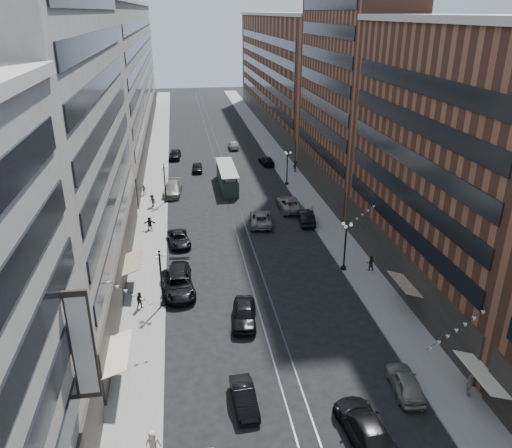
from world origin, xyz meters
TOP-DOWN VIEW (x-y plane):
  - ground at (0.00, 60.00)m, footprint 220.00×220.00m
  - sidewalk_west at (-11.00, 70.00)m, footprint 4.00×180.00m
  - sidewalk_east at (11.00, 70.00)m, footprint 4.00×180.00m
  - rail_west at (-0.70, 70.00)m, footprint 0.12×180.00m
  - rail_east at (0.70, 70.00)m, footprint 0.12×180.00m
  - building_west_mid at (-17.00, 33.00)m, footprint 8.00×36.00m
  - building_west_far at (-17.00, 96.00)m, footprint 8.00×90.00m
  - building_east_mid at (17.00, 28.00)m, footprint 8.00×30.00m
  - building_east_tower at (17.00, 56.00)m, footprint 8.00×26.00m
  - building_east_far at (17.00, 105.00)m, footprint 8.00×72.00m
  - lamppost_sw_far at (-9.20, 28.00)m, footprint 1.03×1.14m
  - lamppost_sw_mid at (-9.20, 55.00)m, footprint 1.03×1.14m
  - lamppost_se_far at (9.20, 32.00)m, footprint 1.03×1.14m
  - lamppost_se_mid at (9.20, 60.00)m, footprint 1.03×1.14m
  - streetcar at (0.00, 60.65)m, footprint 2.51×11.32m
  - car_2 at (-7.77, 30.18)m, footprint 3.39×6.40m
  - car_4 at (7.89, 14.08)m, footprint 2.29×4.71m
  - car_5 at (-3.55, 14.44)m, footprint 1.69×4.30m
  - car_6 at (3.56, 10.51)m, footprint 2.93×6.16m
  - pedestrian_1 at (-9.50, 10.99)m, footprint 0.95×0.57m
  - pedestrian_2 at (-11.18, 27.66)m, footprint 0.88×0.62m
  - pedestrian_4 at (11.98, 12.87)m, footprint 0.86×1.13m
  - car_7 at (-7.58, 41.05)m, footprint 2.90×5.17m
  - car_8 at (-8.29, 58.37)m, footprint 3.12×6.37m
  - car_9 at (-7.84, 78.00)m, footprint 2.45×5.18m
  - car_10 at (8.40, 44.96)m, footprint 2.17×5.20m
  - car_11 at (7.38, 49.83)m, footprint 2.92×6.18m
  - car_12 at (8.07, 71.71)m, footprint 2.43×5.06m
  - car_13 at (-4.17, 69.35)m, footprint 1.87×4.23m
  - car_14 at (3.53, 83.40)m, footprint 1.70×4.40m
  - pedestrian_5 at (-11.06, 45.61)m, footprint 1.52×0.54m
  - pedestrian_6 at (-12.36, 58.52)m, footprint 1.00×0.71m
  - pedestrian_7 at (11.82, 31.40)m, footprint 0.85×0.53m
  - pedestrian_8 at (9.50, 46.24)m, footprint 0.76×0.63m
  - pedestrian_9 at (11.99, 66.22)m, footprint 1.26×0.85m
  - car_extra_0 at (2.72, 45.41)m, footprint 3.38×6.17m
  - car_extra_1 at (-2.23, 24.26)m, footprint 2.71×5.34m
  - car_extra_2 at (-7.88, 31.39)m, footprint 3.08×6.24m
  - pedestrian_extra_0 at (-11.01, 53.43)m, footprint 1.13×1.10m

SIDE VIEW (x-z plane):
  - ground at x=0.00m, z-range 0.00..0.00m
  - rail_west at x=-0.70m, z-range 0.00..0.02m
  - rail_east at x=0.70m, z-range 0.00..0.02m
  - sidewalk_west at x=-11.00m, z-range 0.00..0.15m
  - sidewalk_east at x=11.00m, z-range 0.00..0.15m
  - car_7 at x=-7.58m, z-range 0.00..1.37m
  - car_5 at x=-3.55m, z-range 0.00..1.39m
  - car_13 at x=-4.17m, z-range 0.00..1.42m
  - car_12 at x=8.07m, z-range 0.00..1.42m
  - car_14 at x=3.53m, z-range 0.00..1.43m
  - car_4 at x=7.89m, z-range 0.00..1.55m
  - car_extra_0 at x=2.72m, z-range 0.00..1.64m
  - car_10 at x=8.40m, z-range 0.00..1.67m
  - car_11 at x=7.38m, z-range 0.00..1.71m
  - car_9 at x=-7.84m, z-range 0.00..1.71m
  - car_2 at x=-7.77m, z-range 0.00..1.71m
  - car_6 at x=3.56m, z-range 0.00..1.73m
  - car_extra_2 at x=-7.88m, z-range 0.00..1.74m
  - car_extra_1 at x=-2.23m, z-range 0.00..1.74m
  - car_8 at x=-8.29m, z-range 0.00..1.78m
  - pedestrian_6 at x=-12.36m, z-range 0.15..1.71m
  - pedestrian_5 at x=-11.06m, z-range 0.15..1.76m
  - pedestrian_2 at x=-11.18m, z-range 0.15..1.80m
  - pedestrian_7 at x=11.82m, z-range 0.15..1.81m
  - pedestrian_extra_0 at x=-11.01m, z-range 0.15..1.88m
  - pedestrian_4 at x=11.98m, z-range 0.15..1.91m
  - pedestrian_8 at x=9.50m, z-range 0.15..1.95m
  - pedestrian_9 at x=11.99m, z-range 0.15..1.96m
  - pedestrian_1 at x=-9.50m, z-range 0.15..2.03m
  - streetcar at x=0.00m, z-range -0.12..3.01m
  - lamppost_sw_far at x=-9.20m, z-range 0.34..5.86m
  - lamppost_sw_mid at x=-9.20m, z-range 0.34..5.86m
  - lamppost_se_far at x=9.20m, z-range 0.34..5.86m
  - lamppost_se_mid at x=9.20m, z-range 0.34..5.86m
  - building_east_mid at x=17.00m, z-range 0.00..24.00m
  - building_east_far at x=17.00m, z-range 0.00..24.00m
  - building_west_far at x=-17.00m, z-range 0.00..26.00m
  - building_west_mid at x=-17.00m, z-range 0.00..28.00m
  - building_east_tower at x=17.00m, z-range 0.00..42.00m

